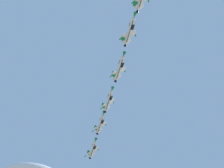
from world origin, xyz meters
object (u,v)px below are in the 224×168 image
Objects in this scene: fighter_jet_left_wing at (130,30)px; fighter_jet_right_wing at (120,67)px; fighter_jet_left_outer at (109,100)px; fighter_jet_right_outer at (101,123)px; fighter_jet_trail_slot at (93,149)px.

fighter_jet_left_wing reaches higher than fighter_jet_right_wing.
fighter_jet_left_outer is 1.00× the size of fighter_jet_right_outer.
fighter_jet_trail_slot reaches higher than fighter_jet_right_wing.
fighter_jet_right_wing is at bearing 90.59° from fighter_jet_right_outer.
fighter_jet_right_outer reaches higher than fighter_jet_left_outer.
fighter_jet_right_outer reaches higher than fighter_jet_trail_slot.
fighter_jet_left_wing is 1.00× the size of fighter_jet_right_wing.
fighter_jet_right_wing is 21.27m from fighter_jet_left_outer.
fighter_jet_left_wing is 17.61m from fighter_jet_right_wing.
fighter_jet_right_outer is (-4.82, 54.49, 0.39)m from fighter_jet_left_wing.
fighter_jet_right_wing is 37.40m from fighter_jet_right_outer.
fighter_jet_right_outer is (-3.51, 37.12, 2.95)m from fighter_jet_right_wing.
fighter_jet_left_outer is (-1.69, 21.04, 2.63)m from fighter_jet_right_wing.
fighter_jet_left_wing is 54.71m from fighter_jet_right_outer.
fighter_jet_left_wing is at bearing 90.21° from fighter_jet_trail_slot.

